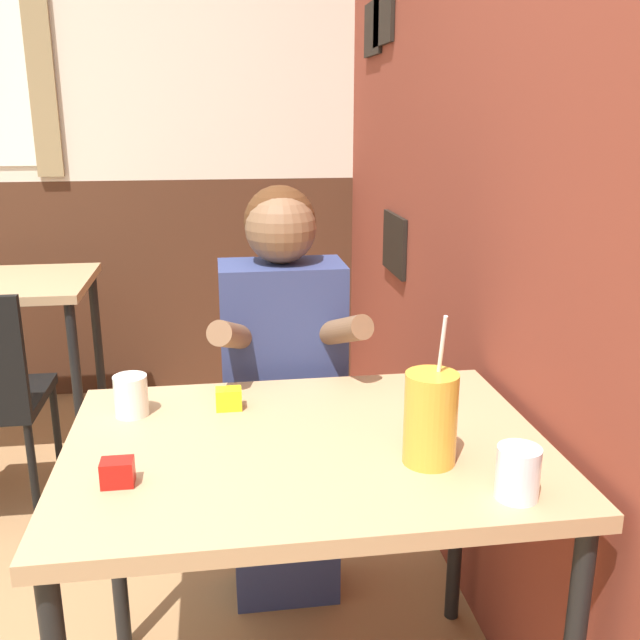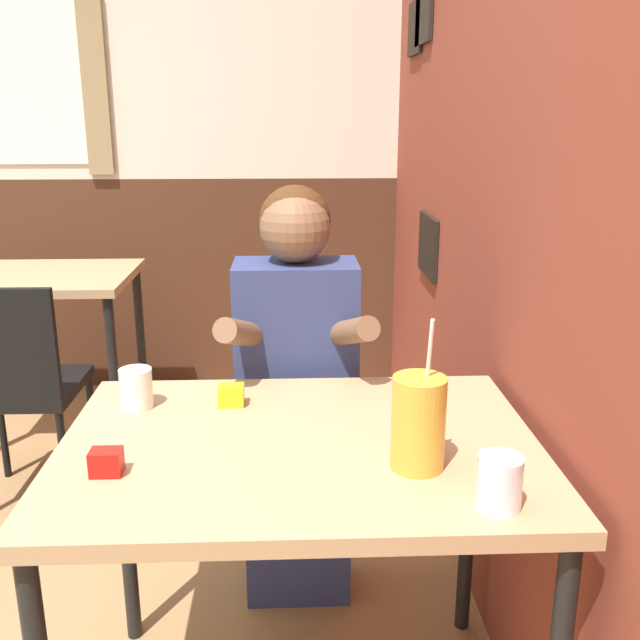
{
  "view_description": "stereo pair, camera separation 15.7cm",
  "coord_description": "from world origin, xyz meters",
  "px_view_note": "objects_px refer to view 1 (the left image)",
  "views": [
    {
      "loc": [
        0.48,
        -1.08,
        1.42
      ],
      "look_at": [
        0.7,
        0.43,
        0.97
      ],
      "focal_mm": 40.0,
      "sensor_mm": 36.0,
      "label": 1
    },
    {
      "loc": [
        0.63,
        -1.1,
        1.42
      ],
      "look_at": [
        0.7,
        0.43,
        0.97
      ],
      "focal_mm": 40.0,
      "sensor_mm": 36.0,
      "label": 2
    }
  ],
  "objects_px": {
    "main_table": "(307,472)",
    "background_table": "(5,304)",
    "person_seated": "(283,397)",
    "cocktail_pitcher": "(430,418)"
  },
  "relations": [
    {
      "from": "background_table",
      "to": "cocktail_pitcher",
      "type": "relative_size",
      "value": 2.46
    },
    {
      "from": "background_table",
      "to": "person_seated",
      "type": "relative_size",
      "value": 0.61
    },
    {
      "from": "person_seated",
      "to": "cocktail_pitcher",
      "type": "height_order",
      "value": "person_seated"
    },
    {
      "from": "background_table",
      "to": "person_seated",
      "type": "distance_m",
      "value": 1.57
    },
    {
      "from": "main_table",
      "to": "cocktail_pitcher",
      "type": "relative_size",
      "value": 3.31
    },
    {
      "from": "person_seated",
      "to": "main_table",
      "type": "bearing_deg",
      "value": -89.91
    },
    {
      "from": "main_table",
      "to": "cocktail_pitcher",
      "type": "xyz_separation_m",
      "value": [
        0.23,
        -0.13,
        0.17
      ]
    },
    {
      "from": "main_table",
      "to": "person_seated",
      "type": "relative_size",
      "value": 0.82
    },
    {
      "from": "background_table",
      "to": "cocktail_pitcher",
      "type": "distance_m",
      "value": 2.23
    },
    {
      "from": "main_table",
      "to": "background_table",
      "type": "height_order",
      "value": "same"
    }
  ]
}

